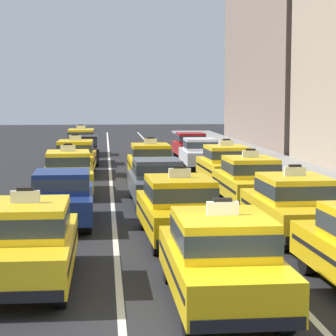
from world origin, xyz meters
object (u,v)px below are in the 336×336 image
Objects in this scene: sedan_left_second at (62,196)px; taxi_left_fourth at (76,157)px; taxi_left_sixth at (81,141)px; sedan_center_third at (157,180)px; taxi_left_third at (68,172)px; taxi_right_second at (293,205)px; taxi_right_fourth at (226,164)px; sedan_left_fifth at (83,149)px; taxi_center_second at (179,207)px; taxi_center_fourth at (150,162)px; taxi_center_nearest at (221,258)px; sedan_right_sixth at (190,145)px; taxi_right_third at (249,180)px; taxi_left_nearest at (27,241)px; sedan_right_fifth at (200,152)px.

taxi_left_fourth is (-0.15, 12.39, 0.03)m from sedan_left_second.
taxi_left_sixth is (-0.26, 23.55, 0.03)m from sedan_left_second.
taxi_left_third is at bearing 139.91° from sedan_center_third.
taxi_right_second is 1.00× the size of taxi_right_fourth.
sedan_center_third is at bearing -78.14° from sedan_left_fifth.
taxi_right_fourth is (0.16, 10.67, 0.00)m from taxi_right_second.
taxi_center_second is 1.01× the size of taxi_center_fourth.
taxi_left_third is 1.01× the size of taxi_center_nearest.
sedan_left_fifth is at bearing -159.47° from sedan_right_sixth.
taxi_right_fourth is (3.05, 16.17, 0.00)m from taxi_center_nearest.
taxi_right_third is (6.17, 2.94, 0.03)m from sedan_left_second.
sedan_center_third is (3.02, 3.41, 0.00)m from sedan_left_second.
sedan_left_second is 0.94× the size of taxi_right_third.
taxi_left_fourth is at bearing 89.52° from taxi_left_nearest.
taxi_center_second is 11.22m from taxi_right_fourth.
taxi_right_fourth is (6.47, -4.10, 0.00)m from taxi_left_fourth.
taxi_left_nearest is 1.05× the size of sedan_left_fifth.
taxi_left_third is at bearing -133.62° from taxi_center_fourth.
taxi_left_sixth is 7.48m from sedan_right_sixth.
sedan_center_third is (-0.25, 11.29, -0.03)m from taxi_center_nearest.
taxi_center_fourth is (0.20, 6.21, 0.03)m from sedan_center_third.
sedan_left_second is at bearing 141.82° from taxi_center_second.
sedan_center_third is 3.18m from taxi_right_third.
taxi_left_nearest reaches higher than sedan_left_second.
taxi_right_fourth is at bearing -88.36° from sedan_right_fifth.
sedan_left_second is at bearing 112.57° from taxi_center_nearest.
taxi_left_nearest is 15.93m from taxi_right_fourth.
sedan_left_second is 0.95× the size of taxi_center_nearest.
taxi_left_nearest is at bearing 154.77° from taxi_center_nearest.
taxi_right_fourth is at bearing -66.64° from taxi_left_sixth.
taxi_left_nearest is 16.20m from taxi_center_fourth.
sedan_left_fifth and sedan_right_fifth have the same top height.
taxi_left_nearest is 5.07m from taxi_center_second.
sedan_center_third is (-0.11, 5.87, -0.03)m from taxi_center_second.
taxi_left_nearest and taxi_left_third have the same top height.
sedan_left_second is at bearing -90.07° from sedan_left_fifth.
taxi_left_nearest is 1.06× the size of sedan_right_sixth.
taxi_center_fourth reaches higher than sedan_right_fifth.
taxi_center_second is at bearing -119.34° from taxi_right_third.
taxi_left_sixth is 1.00× the size of taxi_right_second.
taxi_center_nearest is at bearing -88.49° from taxi_center_second.
sedan_right_sixth is at bearing 65.06° from taxi_left_third.
taxi_left_fourth is at bearing 140.60° from taxi_center_fourth.
sedan_left_fifth is (0.33, 23.87, -0.03)m from taxi_left_nearest.
taxi_center_second is at bearing -98.12° from sedan_right_sixth.
taxi_center_fourth is at bearing -39.40° from taxi_left_fourth.
sedan_center_third is (3.17, -2.67, -0.03)m from taxi_left_third.
taxi_left_fourth is at bearing 89.96° from taxi_left_third.
taxi_right_third is at bearing 60.66° from taxi_center_second.
sedan_right_sixth is at bearing 73.35° from taxi_center_fourth.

